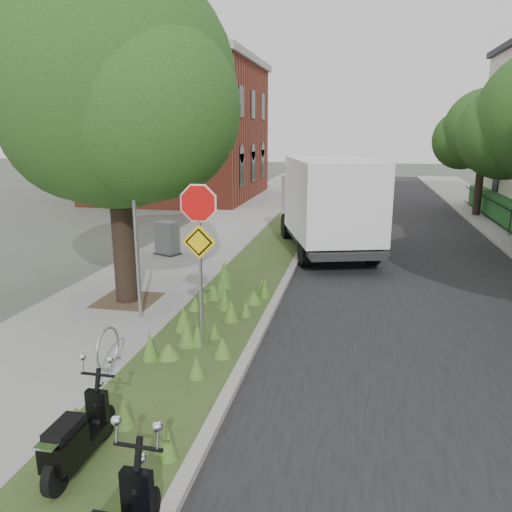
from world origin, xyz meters
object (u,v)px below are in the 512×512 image
at_px(sign_assembly, 199,233).
at_px(box_truck, 328,201).
at_px(utility_cabinet, 167,239).
at_px(scooter_near, 73,446).

distance_m(sign_assembly, box_truck, 8.74).
bearing_deg(utility_cabinet, scooter_near, -74.25).
height_order(scooter_near, box_truck, box_truck).
bearing_deg(box_truck, sign_assembly, -101.60).
relative_size(sign_assembly, box_truck, 0.50).
bearing_deg(box_truck, utility_cabinet, -161.36).
relative_size(scooter_near, box_truck, 0.24).
bearing_deg(scooter_near, box_truck, 80.02).
relative_size(sign_assembly, scooter_near, 2.09).
bearing_deg(box_truck, scooter_near, -99.98).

